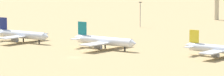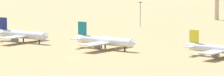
{
  "view_description": "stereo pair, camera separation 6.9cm",
  "coord_description": "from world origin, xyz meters",
  "px_view_note": "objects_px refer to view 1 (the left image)",
  "views": [
    {
      "loc": [
        142.88,
        -218.09,
        38.09
      ],
      "look_at": [
        4.06,
        24.92,
        6.0
      ],
      "focal_mm": 100.72,
      "sensor_mm": 36.0,
      "label": 1
    },
    {
      "loc": [
        142.94,
        -218.06,
        38.09
      ],
      "look_at": [
        4.06,
        24.92,
        6.0
      ],
      "focal_mm": 100.72,
      "sensor_mm": 36.0,
      "label": 2
    }
  ],
  "objects_px": {
    "light_pole_mid": "(140,13)",
    "control_tower": "(217,3)",
    "parked_jet_yellow_3": "(218,49)",
    "parked_jet_navy_1": "(22,35)",
    "parked_jet_teal_2": "(104,41)"
  },
  "relations": [
    {
      "from": "parked_jet_navy_1",
      "to": "parked_jet_yellow_3",
      "type": "height_order",
      "value": "parked_jet_navy_1"
    },
    {
      "from": "light_pole_mid",
      "to": "control_tower",
      "type": "bearing_deg",
      "value": 73.18
    },
    {
      "from": "control_tower",
      "to": "parked_jet_yellow_3",
      "type": "bearing_deg",
      "value": -69.45
    },
    {
      "from": "light_pole_mid",
      "to": "parked_jet_yellow_3",
      "type": "bearing_deg",
      "value": -48.73
    },
    {
      "from": "parked_jet_navy_1",
      "to": "light_pole_mid",
      "type": "xyz_separation_m",
      "value": [
        15.37,
        100.31,
        5.23
      ]
    },
    {
      "from": "parked_jet_teal_2",
      "to": "parked_jet_yellow_3",
      "type": "xyz_separation_m",
      "value": [
        54.67,
        1.73,
        -0.39
      ]
    },
    {
      "from": "parked_jet_teal_2",
      "to": "control_tower",
      "type": "distance_m",
      "value": 178.34
    },
    {
      "from": "parked_jet_teal_2",
      "to": "control_tower",
      "type": "xyz_separation_m",
      "value": [
        -11.33,
        177.8,
        7.96
      ]
    },
    {
      "from": "parked_jet_yellow_3",
      "to": "control_tower",
      "type": "distance_m",
      "value": 188.22
    },
    {
      "from": "parked_jet_navy_1",
      "to": "light_pole_mid",
      "type": "distance_m",
      "value": 101.62
    },
    {
      "from": "parked_jet_navy_1",
      "to": "parked_jet_teal_2",
      "type": "relative_size",
      "value": 0.99
    },
    {
      "from": "control_tower",
      "to": "parked_jet_navy_1",
      "type": "bearing_deg",
      "value": -102.25
    },
    {
      "from": "control_tower",
      "to": "light_pole_mid",
      "type": "bearing_deg",
      "value": -106.82
    },
    {
      "from": "parked_jet_teal_2",
      "to": "control_tower",
      "type": "height_order",
      "value": "control_tower"
    },
    {
      "from": "control_tower",
      "to": "light_pole_mid",
      "type": "relative_size",
      "value": 1.25
    }
  ]
}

